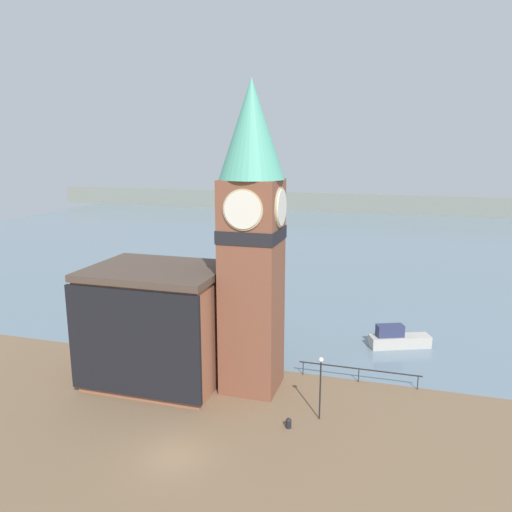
% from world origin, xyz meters
% --- Properties ---
extents(ground_plane, '(160.00, 160.00, 0.00)m').
position_xyz_m(ground_plane, '(0.00, 0.00, 0.00)').
color(ground_plane, brown).
extents(water, '(160.00, 120.00, 0.00)m').
position_xyz_m(water, '(0.00, 72.70, -0.00)').
color(water, slate).
rests_on(water, ground_plane).
extents(far_shoreline, '(180.00, 3.00, 5.00)m').
position_xyz_m(far_shoreline, '(0.00, 112.70, 2.50)').
color(far_shoreline, gray).
rests_on(far_shoreline, water).
extents(pier_railing, '(9.11, 0.08, 1.09)m').
position_xyz_m(pier_railing, '(9.38, 12.45, 0.94)').
color(pier_railing, '#232328').
rests_on(pier_railing, ground_plane).
extents(clock_tower, '(4.48, 4.48, 21.82)m').
position_xyz_m(clock_tower, '(1.88, 9.48, 11.60)').
color(clock_tower, brown).
rests_on(clock_tower, ground_plane).
extents(pier_building, '(9.95, 7.77, 8.76)m').
position_xyz_m(pier_building, '(-5.24, 8.63, 4.40)').
color(pier_building, '#935B42').
rests_on(pier_building, ground_plane).
extents(boat_near, '(5.47, 3.34, 2.08)m').
position_xyz_m(boat_near, '(12.06, 20.21, 0.77)').
color(boat_near, '#B7B2A8').
rests_on(boat_near, water).
extents(mooring_bollard_near, '(0.38, 0.38, 0.67)m').
position_xyz_m(mooring_bollard_near, '(5.71, 4.80, 0.35)').
color(mooring_bollard_near, black).
rests_on(mooring_bollard_near, ground_plane).
extents(lamp_post, '(0.32, 0.32, 4.31)m').
position_xyz_m(lamp_post, '(7.41, 6.39, 2.97)').
color(lamp_post, black).
rests_on(lamp_post, ground_plane).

